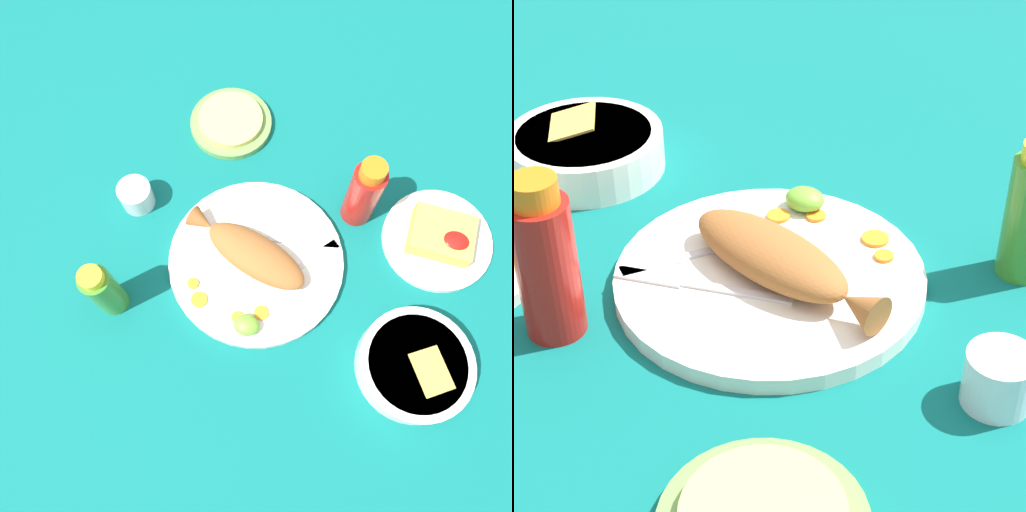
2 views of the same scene
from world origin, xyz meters
TOP-DOWN VIEW (x-y plane):
  - ground_plane at (0.00, 0.00)m, footprint 4.00×4.00m
  - main_plate at (0.00, 0.00)m, footprint 0.32×0.32m
  - fried_fish at (-0.01, 0.00)m, footprint 0.25×0.13m
  - fork_near at (0.06, 0.06)m, footprint 0.18×0.05m
  - fork_far at (0.08, 0.01)m, footprint 0.13×0.15m
  - carrot_slice_near at (-0.09, -0.08)m, footprint 0.02×0.02m
  - carrot_slice_mid at (-0.07, -0.10)m, footprint 0.03×0.03m
  - carrot_slice_far at (-0.00, -0.11)m, footprint 0.02×0.02m
  - carrot_slice_extra at (0.04, -0.09)m, footprint 0.03×0.03m
  - lime_wedge_main at (0.02, -0.12)m, footprint 0.04×0.04m
  - hot_sauce_bottle_red at (0.15, 0.15)m, footprint 0.06×0.06m
  - hot_sauce_bottle_green at (-0.22, -0.14)m, footprint 0.05×0.05m
  - salt_cup at (-0.25, 0.06)m, footprint 0.06×0.06m
  - side_plate_fries at (0.31, 0.14)m, footprint 0.20×0.20m
  - fries_pile at (0.31, 0.14)m, footprint 0.11×0.09m
  - guacamole_bowl at (0.31, -0.11)m, footprint 0.19×0.19m
  - tortilla_plate at (-0.13, 0.27)m, footprint 0.17×0.17m
  - tortilla_stack at (-0.13, 0.27)m, footprint 0.13×0.13m

SIDE VIEW (x-z plane):
  - ground_plane at x=0.00m, z-range 0.00..0.00m
  - side_plate_fries at x=0.31m, z-range 0.00..0.01m
  - tortilla_plate at x=-0.13m, z-range 0.00..0.01m
  - main_plate at x=0.00m, z-range 0.00..0.02m
  - fork_near at x=0.06m, z-range 0.02..0.02m
  - fork_far at x=0.08m, z-range 0.02..0.02m
  - carrot_slice_near at x=-0.09m, z-range 0.02..0.02m
  - carrot_slice_mid at x=-0.07m, z-range 0.02..0.02m
  - carrot_slice_far at x=0.00m, z-range 0.02..0.02m
  - carrot_slice_extra at x=0.04m, z-range 0.02..0.02m
  - tortilla_stack at x=-0.13m, z-range 0.01..0.03m
  - salt_cup at x=-0.25m, z-range 0.00..0.05m
  - guacamole_bowl at x=0.31m, z-range 0.00..0.06m
  - lime_wedge_main at x=0.02m, z-range 0.02..0.04m
  - fries_pile at x=0.31m, z-range 0.01..0.05m
  - fried_fish at x=-0.01m, z-range 0.02..0.06m
  - hot_sauce_bottle_green at x=-0.22m, z-range 0.00..0.15m
  - hot_sauce_bottle_red at x=0.15m, z-range -0.01..0.16m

